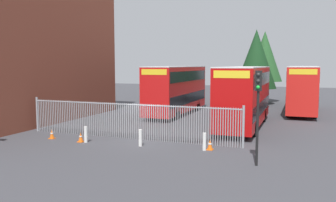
{
  "coord_description": "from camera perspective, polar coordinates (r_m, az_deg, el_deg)",
  "views": [
    {
      "loc": [
        8.83,
        -19.33,
        4.55
      ],
      "look_at": [
        0.0,
        4.0,
        2.0
      ],
      "focal_mm": 37.86,
      "sensor_mm": 36.0,
      "label": 1
    }
  ],
  "objects": [
    {
      "name": "ground_plane",
      "position": [
        29.08,
        2.79,
        -3.17
      ],
      "size": [
        100.0,
        100.0,
        0.0
      ],
      "primitive_type": "plane",
      "color": "#3D3D42"
    },
    {
      "name": "bollard_center_front",
      "position": [
        20.02,
        -4.48,
        -5.93
      ],
      "size": [
        0.2,
        0.2,
        0.95
      ],
      "primitive_type": "cylinder",
      "color": "silver",
      "rests_on": "ground"
    },
    {
      "name": "double_decker_bus_behind_fence_right",
      "position": [
        35.9,
        20.82,
        2.06
      ],
      "size": [
        2.54,
        10.81,
        4.42
      ],
      "color": "red",
      "rests_on": "ground"
    },
    {
      "name": "depot_building_brick",
      "position": [
        30.61,
        -23.98,
        7.76
      ],
      "size": [
        7.57,
        19.46,
        11.69
      ],
      "primitive_type": "cube",
      "color": "brown",
      "rests_on": "ground"
    },
    {
      "name": "traffic_light_kerbside",
      "position": [
        16.24,
        14.29,
        0.12
      ],
      "size": [
        0.28,
        0.33,
        4.3
      ],
      "color": "black",
      "rests_on": "ground"
    },
    {
      "name": "traffic_cone_near_kerb",
      "position": [
        21.67,
        -13.88,
        -5.68
      ],
      "size": [
        0.34,
        0.34,
        0.59
      ],
      "color": "orange",
      "rests_on": "ground"
    },
    {
      "name": "double_decker_bus_behind_fence_left",
      "position": [
        32.68,
        1.44,
        2.1
      ],
      "size": [
        2.54,
        10.81,
        4.42
      ],
      "color": "red",
      "rests_on": "ground"
    },
    {
      "name": "double_decker_bus_near_gate",
      "position": [
        26.43,
        12.26,
        1.09
      ],
      "size": [
        2.54,
        10.81,
        4.42
      ],
      "color": "#B70C0C",
      "rests_on": "ground"
    },
    {
      "name": "tree_tall_back",
      "position": [
        45.33,
        15.28,
        6.95
      ],
      "size": [
        4.29,
        4.29,
        8.67
      ],
      "color": "#4C3823",
      "rests_on": "ground"
    },
    {
      "name": "palisade_fence",
      "position": [
        21.99,
        -6.36,
        -3.02
      ],
      "size": [
        14.16,
        0.14,
        2.35
      ],
      "color": "gray",
      "rests_on": "ground"
    },
    {
      "name": "bollard_near_left",
      "position": [
        21.45,
        -13.11,
        -5.27
      ],
      "size": [
        0.2,
        0.2,
        0.95
      ],
      "primitive_type": "cylinder",
      "color": "silver",
      "rests_on": "ground"
    },
    {
      "name": "traffic_cone_by_gate",
      "position": [
        19.27,
        6.77,
        -6.98
      ],
      "size": [
        0.34,
        0.34,
        0.59
      ],
      "color": "orange",
      "rests_on": "ground"
    },
    {
      "name": "traffic_cone_mid_forecourt",
      "position": [
        23.13,
        -18.19,
        -5.08
      ],
      "size": [
        0.34,
        0.34,
        0.59
      ],
      "color": "orange",
      "rests_on": "ground"
    },
    {
      "name": "tree_short_side",
      "position": [
        42.35,
        13.99,
        6.57
      ],
      "size": [
        4.74,
        4.74,
        8.61
      ],
      "color": "#4C3823",
      "rests_on": "ground"
    },
    {
      "name": "bollard_near_right",
      "position": [
        19.09,
        5.88,
        -6.52
      ],
      "size": [
        0.2,
        0.2,
        0.95
      ],
      "primitive_type": "cylinder",
      "color": "silver",
      "rests_on": "ground"
    }
  ]
}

